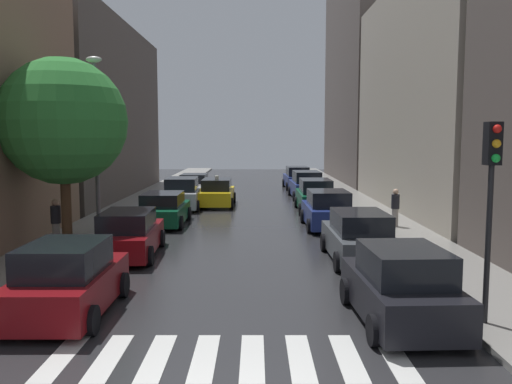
{
  "coord_description": "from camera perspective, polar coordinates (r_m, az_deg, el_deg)",
  "views": [
    {
      "loc": [
        0.52,
        -6.51,
        4.16
      ],
      "look_at": [
        0.56,
        23.38,
        1.0
      ],
      "focal_mm": 37.37,
      "sensor_mm": 36.0,
      "label": 1
    }
  ],
  "objects": [
    {
      "name": "parked_car_right_fifth",
      "position": [
        35.71,
        5.32,
        0.68
      ],
      "size": [
        2.24,
        4.85,
        1.82
      ],
      "rotation": [
        0.0,
        0.0,
        1.61
      ],
      "color": "navy",
      "rests_on": "ground"
    },
    {
      "name": "traffic_light_right_corner",
      "position": [
        12.17,
        23.82,
        1.41
      ],
      "size": [
        0.3,
        0.42,
        4.3
      ],
      "color": "black",
      "rests_on": "sidewalk_right"
    },
    {
      "name": "parked_car_right_nearest",
      "position": [
        12.41,
        15.21,
        -9.84
      ],
      "size": [
        2.21,
        4.1,
        1.74
      ],
      "rotation": [
        0.0,
        0.0,
        1.61
      ],
      "color": "black",
      "rests_on": "ground"
    },
    {
      "name": "pedestrian_by_kerb",
      "position": [
        20.91,
        -20.72,
        -2.92
      ],
      "size": [
        0.36,
        0.36,
        1.71
      ],
      "rotation": [
        0.0,
        0.0,
        3.83
      ],
      "color": "gray",
      "rests_on": "sidewalk_left"
    },
    {
      "name": "parked_car_left_second",
      "position": [
        18.98,
        -13.56,
        -4.47
      ],
      "size": [
        2.22,
        4.52,
        1.6
      ],
      "rotation": [
        0.0,
        0.0,
        1.62
      ],
      "color": "maroon",
      "rests_on": "ground"
    },
    {
      "name": "parked_car_left_fifth",
      "position": [
        37.1,
        -6.68,
        0.69
      ],
      "size": [
        2.2,
        4.1,
        1.55
      ],
      "rotation": [
        0.0,
        0.0,
        1.55
      ],
      "color": "silver",
      "rests_on": "ground"
    },
    {
      "name": "ground_plane",
      "position": [
        30.8,
        -1.05,
        -1.77
      ],
      "size": [
        28.0,
        72.0,
        0.04
      ],
      "primitive_type": "cube",
      "color": "#2A2A2C"
    },
    {
      "name": "sidewalk_left",
      "position": [
        31.57,
        -12.93,
        -1.56
      ],
      "size": [
        3.0,
        72.0,
        0.15
      ],
      "primitive_type": "cube",
      "color": "gray",
      "rests_on": "ground"
    },
    {
      "name": "building_right_mid",
      "position": [
        31.34,
        19.74,
        9.54
      ],
      "size": [
        6.0,
        18.71,
        12.54
      ],
      "primitive_type": "cube",
      "color": "#9E9384",
      "rests_on": "ground"
    },
    {
      "name": "crosswalk_stripes",
      "position": [
        10.51,
        -3.04,
        -17.25
      ],
      "size": [
        6.75,
        2.2,
        0.01
      ],
      "color": "silver",
      "rests_on": "ground"
    },
    {
      "name": "parked_car_right_fourth",
      "position": [
        29.48,
        6.26,
        -0.48
      ],
      "size": [
        2.04,
        4.62,
        1.8
      ],
      "rotation": [
        0.0,
        0.0,
        1.57
      ],
      "color": "#0C4C2D",
      "rests_on": "ground"
    },
    {
      "name": "lamp_post_left",
      "position": [
        21.17,
        -16.83,
        5.8
      ],
      "size": [
        0.6,
        0.28,
        6.97
      ],
      "color": "#595B60",
      "rests_on": "sidewalk_left"
    },
    {
      "name": "sidewalk_right",
      "position": [
        31.36,
        10.92,
        -1.56
      ],
      "size": [
        3.0,
        72.0,
        0.15
      ],
      "primitive_type": "cube",
      "color": "gray",
      "rests_on": "ground"
    },
    {
      "name": "parked_car_right_third",
      "position": [
        24.31,
        7.6,
        -1.97
      ],
      "size": [
        2.21,
        4.27,
        1.71
      ],
      "rotation": [
        0.0,
        0.0,
        1.59
      ],
      "color": "navy",
      "rests_on": "ground"
    },
    {
      "name": "pedestrian_near_tree",
      "position": [
        24.37,
        14.6,
        -1.55
      ],
      "size": [
        0.36,
        0.36,
        1.68
      ],
      "rotation": [
        0.0,
        0.0,
        4.07
      ],
      "color": "gray",
      "rests_on": "sidewalk_right"
    },
    {
      "name": "building_right_far",
      "position": [
        50.49,
        12.23,
        13.3
      ],
      "size": [
        6.0,
        19.0,
        21.33
      ],
      "primitive_type": "cube",
      "color": "#564C47",
      "rests_on": "ground"
    },
    {
      "name": "taxi_midroad",
      "position": [
        31.82,
        -4.27,
        -0.11
      ],
      "size": [
        2.09,
        4.55,
        1.81
      ],
      "rotation": [
        0.0,
        0.0,
        1.56
      ],
      "color": "yellow",
      "rests_on": "ground"
    },
    {
      "name": "street_tree_left",
      "position": [
        20.13,
        -20.04,
        7.09
      ],
      "size": [
        4.48,
        4.48,
        6.76
      ],
      "color": "#513823",
      "rests_on": "sidewalk_left"
    },
    {
      "name": "parked_car_left_fourth",
      "position": [
        30.83,
        -7.98,
        -0.22
      ],
      "size": [
        2.25,
        4.65,
        1.79
      ],
      "rotation": [
        0.0,
        0.0,
        1.6
      ],
      "color": "#B2B7BF",
      "rests_on": "ground"
    },
    {
      "name": "parked_car_left_third",
      "position": [
        25.27,
        -9.96,
        -1.87
      ],
      "size": [
        2.17,
        4.41,
        1.53
      ],
      "rotation": [
        0.0,
        0.0,
        1.57
      ],
      "color": "#0C4C2D",
      "rests_on": "ground"
    },
    {
      "name": "parked_car_left_nearest",
      "position": [
        13.25,
        -19.62,
        -8.99
      ],
      "size": [
        2.08,
        4.04,
        1.73
      ],
      "rotation": [
        0.0,
        0.0,
        1.57
      ],
      "color": "maroon",
      "rests_on": "ground"
    },
    {
      "name": "parked_car_right_sixth",
      "position": [
        42.17,
        4.33,
        1.47
      ],
      "size": [
        2.18,
        4.57,
        1.76
      ],
      "rotation": [
        0.0,
        0.0,
        1.61
      ],
      "color": "navy",
      "rests_on": "ground"
    },
    {
      "name": "parked_car_right_second",
      "position": [
        18.06,
        10.88,
        -4.84
      ],
      "size": [
        2.13,
        4.55,
        1.68
      ],
      "rotation": [
        0.0,
        0.0,
        1.59
      ],
      "color": "#474C51",
      "rests_on": "ground"
    },
    {
      "name": "building_left_mid",
      "position": [
        38.25,
        -17.8,
        8.2
      ],
      "size": [
        6.0,
        20.52,
        11.6
      ],
      "primitive_type": "cube",
      "color": "#564C47",
      "rests_on": "ground"
    }
  ]
}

